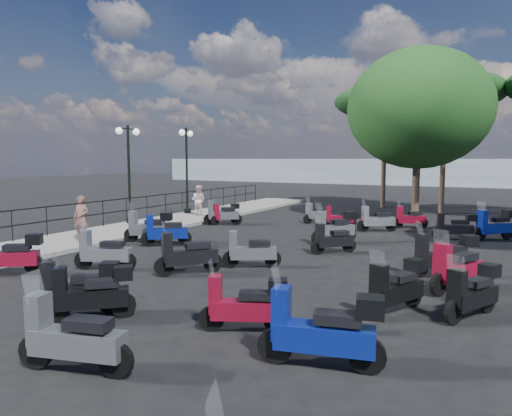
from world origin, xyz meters
The scene contains 36 objects.
ground centered at (0.00, 0.00, 0.00)m, with size 120.00×120.00×0.00m, color black.
sidewalk centered at (-6.50, 3.00, 0.07)m, with size 3.00×30.00×0.15m, color #605E5B.
railing centered at (-7.80, 2.80, 0.90)m, with size 0.04×26.04×1.10m.
lamp_post_1 centered at (-7.48, 3.39, 2.61)m, with size 0.37×1.27×4.32m.
lamp_post_2 centered at (-7.48, 7.61, 2.69)m, with size 0.53×1.29×4.46m.
woman centered at (-5.78, -0.78, 0.94)m, with size 0.58×0.38×1.58m, color brown.
pedestrian_far centered at (-6.46, 7.17, 0.91)m, with size 0.74×0.58×1.52m, color beige.
scooter_1 centered at (-4.08, -4.57, 0.53)m, with size 1.49×1.23×1.41m.
scooter_2 centered at (-3.14, 0.50, 0.48)m, with size 1.42×1.20×1.39m.
scooter_3 centered at (-4.08, 0.75, 0.54)m, with size 1.71×0.94×1.44m.
scooter_4 centered at (-4.14, 5.73, 0.49)m, with size 1.56×1.04×1.40m.
scooter_5 centered at (-4.09, 5.95, 0.46)m, with size 0.82×1.44×1.22m.
scooter_6 centered at (-0.11, -5.79, 0.50)m, with size 1.47×1.10×1.34m.
scooter_7 centered at (-2.40, -2.99, 0.47)m, with size 1.62×0.86×1.37m.
scooter_8 centered at (0.99, -0.89, 0.45)m, with size 1.47×0.96×1.31m.
scooter_9 centered at (-0.54, 8.37, 0.43)m, with size 0.96×1.32×1.23m.
scooter_10 centered at (0.36, -5.89, 0.49)m, with size 1.33×1.23×1.31m.
scooter_11 centered at (1.80, -7.55, 0.49)m, with size 1.74×0.73×1.41m.
scooter_12 centered at (-0.12, -2.30, 0.50)m, with size 1.24×1.46×1.44m.
scooter_13 centered at (2.39, 1.99, 0.43)m, with size 1.15×1.21×1.25m.
scooter_14 centered at (1.88, 3.71, 0.56)m, with size 1.26×1.58×1.47m.
scooter_15 centered at (0.81, 7.50, 0.41)m, with size 1.46×0.66×1.19m.
scooter_16 centered at (4.84, -5.77, 0.55)m, with size 1.83×0.73×1.47m.
scooter_17 centered at (3.19, -5.07, 0.48)m, with size 1.49×0.85×1.26m.
scooter_18 centered at (5.30, -2.83, 0.50)m, with size 0.91×1.55×1.32m.
scooter_19 centered at (2.56, 7.07, 0.47)m, with size 1.48×1.06×1.36m.
scooter_20 centered at (3.61, 8.70, 0.43)m, with size 1.37×0.92×1.24m.
scooter_22 centered at (6.62, -2.46, 0.48)m, with size 0.92×1.48×1.28m.
scooter_23 centered at (5.82, 0.51, 0.54)m, with size 1.61×1.10×1.43m.
scooter_24 centered at (6.20, -0.71, 0.51)m, with size 1.05×1.68×1.47m.
scooter_25 centered at (5.58, 6.53, 0.48)m, with size 1.52×0.78×1.26m.
scooter_26 centered at (6.89, 7.10, 0.55)m, with size 1.39×1.45×1.46m.
broadleaf_tree centered at (3.38, 11.52, 5.38)m, with size 6.76×6.76×8.26m.
pine_0 centered at (4.21, 15.00, 6.51)m, with size 6.14×6.14×7.60m.
pine_2 centered at (0.64, 16.80, 6.44)m, with size 6.18×6.18×7.54m.
distant_hills centered at (0.00, 45.00, 1.50)m, with size 70.00×8.00×3.00m, color gray.
Camera 1 is at (6.96, -11.74, 3.00)m, focal length 32.00 mm.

